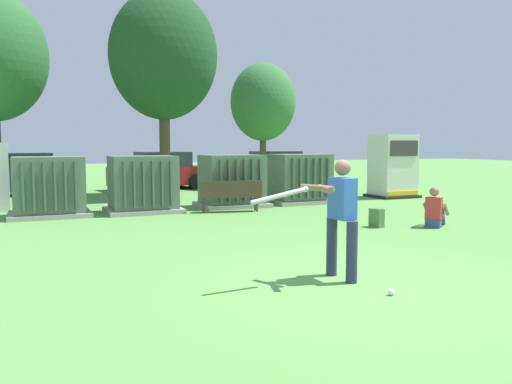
{
  "coord_description": "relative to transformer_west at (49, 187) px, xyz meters",
  "views": [
    {
      "loc": [
        -4.22,
        -6.06,
        1.96
      ],
      "look_at": [
        -0.03,
        3.5,
        1.0
      ],
      "focal_mm": 36.65,
      "sensor_mm": 36.0,
      "label": 1
    }
  ],
  "objects": [
    {
      "name": "generator_enclosure",
      "position": [
        11.79,
        0.4,
        0.35
      ],
      "size": [
        1.6,
        1.4,
        2.3
      ],
      "color": "#262626",
      "rests_on": "ground"
    },
    {
      "name": "parked_car_rightmost",
      "position": [
        10.04,
        6.94,
        -0.04
      ],
      "size": [
        4.29,
        2.1,
        1.62
      ],
      "color": "gray",
      "rests_on": "ground"
    },
    {
      "name": "park_bench",
      "position": [
        4.82,
        -1.17,
        -0.25
      ],
      "size": [
        1.84,
        0.76,
        0.92
      ],
      "color": "#4C3828",
      "rests_on": "ground"
    },
    {
      "name": "transformer_west",
      "position": [
        0.0,
        0.0,
        0.0
      ],
      "size": [
        2.1,
        1.7,
        1.62
      ],
      "color": "#9E9B93",
      "rests_on": "ground"
    },
    {
      "name": "sports_ball",
      "position": [
        3.76,
        -9.78,
        -0.74
      ],
      "size": [
        0.09,
        0.09,
        0.09
      ],
      "primitive_type": "sphere",
      "color": "white",
      "rests_on": "ground"
    },
    {
      "name": "transformer_mid_west",
      "position": [
        2.51,
        -0.15,
        0.0
      ],
      "size": [
        2.1,
        1.7,
        1.62
      ],
      "color": "#9E9B93",
      "rests_on": "ground"
    },
    {
      "name": "tree_center_right",
      "position": [
        9.19,
        6.22,
        3.01
      ],
      "size": [
        2.9,
        2.9,
        5.54
      ],
      "color": "brown",
      "rests_on": "ground"
    },
    {
      "name": "ground_plane",
      "position": [
        3.71,
        -9.1,
        -0.79
      ],
      "size": [
        96.0,
        96.0,
        0.0
      ],
      "primitive_type": "plane",
      "color": "#5B9947"
    },
    {
      "name": "seated_spectator",
      "position": [
        8.29,
        -5.63,
        -0.41
      ],
      "size": [
        0.78,
        0.68,
        0.96
      ],
      "color": "#384C75",
      "rests_on": "ground"
    },
    {
      "name": "batter",
      "position": [
        3.57,
        -8.81,
        0.19
      ],
      "size": [
        1.61,
        0.72,
        1.74
      ],
      "color": "#282D4C",
      "rests_on": "ground"
    },
    {
      "name": "parked_car_left_of_center",
      "position": [
        -0.81,
        6.72,
        -0.04
      ],
      "size": [
        4.28,
        2.08,
        1.62
      ],
      "color": "navy",
      "rests_on": "ground"
    },
    {
      "name": "transformer_mid_east",
      "position": [
        5.34,
        0.09,
        0.0
      ],
      "size": [
        2.1,
        1.7,
        1.62
      ],
      "color": "#9E9B93",
      "rests_on": "ground"
    },
    {
      "name": "transformer_east",
      "position": [
        7.78,
        0.14,
        0.0
      ],
      "size": [
        2.1,
        1.7,
        1.62
      ],
      "color": "#9E9B93",
      "rests_on": "ground"
    },
    {
      "name": "tree_center_left",
      "position": [
        4.19,
        4.04,
        4.38
      ],
      "size": [
        3.94,
        3.94,
        7.53
      ],
      "color": "brown",
      "rests_on": "ground"
    },
    {
      "name": "parked_car_right_of_center",
      "position": [
        4.77,
        7.22,
        -0.04
      ],
      "size": [
        4.4,
        2.37,
        1.62
      ],
      "color": "maroon",
      "rests_on": "ground"
    },
    {
      "name": "backpack",
      "position": [
        7.02,
        -5.1,
        -0.57
      ],
      "size": [
        0.32,
        0.36,
        0.44
      ],
      "color": "#4C723F",
      "rests_on": "ground"
    }
  ]
}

